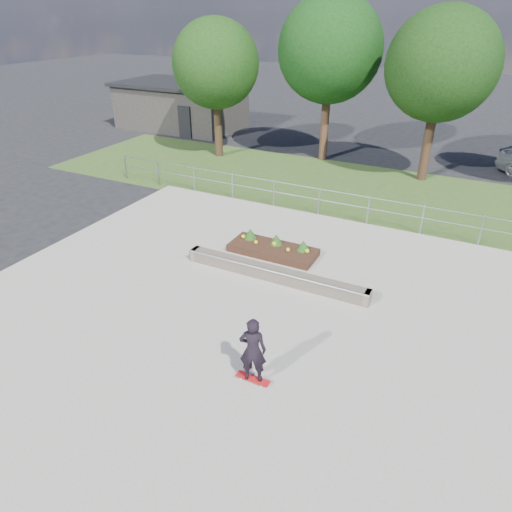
# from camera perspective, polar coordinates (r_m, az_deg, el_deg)

# --- Properties ---
(ground) EXTENTS (120.00, 120.00, 0.00)m
(ground) POSITION_cam_1_polar(r_m,az_deg,el_deg) (12.88, -3.85, -6.98)
(ground) COLOR black
(ground) RESTS_ON ground
(grass_verge) EXTENTS (30.00, 8.00, 0.02)m
(grass_verge) POSITION_cam_1_polar(r_m,az_deg,el_deg) (21.97, 10.93, 8.27)
(grass_verge) COLOR #314B1E
(grass_verge) RESTS_ON ground
(concrete_slab) EXTENTS (15.00, 15.00, 0.06)m
(concrete_slab) POSITION_cam_1_polar(r_m,az_deg,el_deg) (12.86, -3.85, -6.87)
(concrete_slab) COLOR #9B9489
(concrete_slab) RESTS_ON ground
(fence) EXTENTS (20.06, 0.06, 1.20)m
(fence) POSITION_cam_1_polar(r_m,az_deg,el_deg) (18.57, 7.92, 7.19)
(fence) COLOR gray
(fence) RESTS_ON ground
(building) EXTENTS (8.40, 5.40, 3.00)m
(building) POSITION_cam_1_polar(r_m,az_deg,el_deg) (33.76, -9.31, 18.16)
(building) COLOR #2C2927
(building) RESTS_ON ground
(tree_far_left) EXTENTS (4.55, 4.55, 7.15)m
(tree_far_left) POSITION_cam_1_polar(r_m,az_deg,el_deg) (25.87, -5.06, 22.76)
(tree_far_left) COLOR black
(tree_far_left) RESTS_ON ground
(tree_mid_left) EXTENTS (5.25, 5.25, 8.25)m
(tree_mid_left) POSITION_cam_1_polar(r_m,az_deg,el_deg) (25.28, 9.24, 24.11)
(tree_mid_left) COLOR #382016
(tree_mid_left) RESTS_ON ground
(tree_mid_right) EXTENTS (4.90, 4.90, 7.70)m
(tree_mid_right) POSITION_cam_1_polar(r_m,az_deg,el_deg) (23.16, 22.19, 21.19)
(tree_mid_right) COLOR black
(tree_mid_right) RESTS_ON ground
(grind_ledge) EXTENTS (6.00, 0.44, 0.43)m
(grind_ledge) POSITION_cam_1_polar(r_m,az_deg,el_deg) (14.07, 2.29, -2.26)
(grind_ledge) COLOR brown
(grind_ledge) RESTS_ON concrete_slab
(planter_bed) EXTENTS (3.00, 1.20, 0.61)m
(planter_bed) POSITION_cam_1_polar(r_m,az_deg,el_deg) (15.62, 2.20, 1.01)
(planter_bed) COLOR black
(planter_bed) RESTS_ON concrete_slab
(skateboarder) EXTENTS (0.80, 0.56, 1.72)m
(skateboarder) POSITION_cam_1_polar(r_m,az_deg,el_deg) (10.09, -0.40, -11.71)
(skateboarder) COLOR silver
(skateboarder) RESTS_ON concrete_slab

